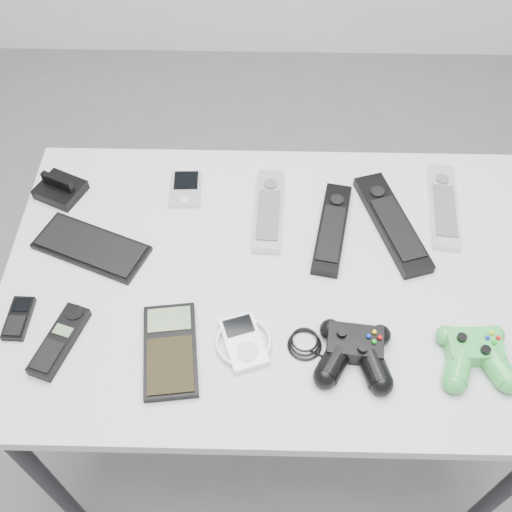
{
  "coord_description": "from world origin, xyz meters",
  "views": [
    {
      "loc": [
        0.03,
        -0.69,
        1.67
      ],
      "look_at": [
        0.01,
        0.0,
        0.74
      ],
      "focal_mm": 42.0,
      "sensor_mm": 36.0,
      "label": 1
    }
  ],
  "objects_px": {
    "pda_keyboard": "(91,247)",
    "remote_black_b": "(392,222)",
    "remote_black_a": "(332,228)",
    "remote_silver_b": "(443,205)",
    "desk": "(278,292)",
    "cordless_handset": "(59,341)",
    "pda": "(186,188)",
    "remote_silver_a": "(269,210)",
    "mp3_player": "(243,342)",
    "calculator": "(170,350)",
    "controller_black": "(355,351)",
    "mobile_phone": "(19,318)",
    "controller_green": "(475,353)"
  },
  "relations": [
    {
      "from": "remote_black_b",
      "to": "controller_black",
      "type": "relative_size",
      "value": 1.14
    },
    {
      "from": "remote_silver_a",
      "to": "remote_black_a",
      "type": "distance_m",
      "value": 0.14
    },
    {
      "from": "desk",
      "to": "pda",
      "type": "distance_m",
      "value": 0.3
    },
    {
      "from": "cordless_handset",
      "to": "calculator",
      "type": "xyz_separation_m",
      "value": [
        0.2,
        -0.01,
        -0.0
      ]
    },
    {
      "from": "cordless_handset",
      "to": "controller_black",
      "type": "bearing_deg",
      "value": 16.62
    },
    {
      "from": "remote_silver_b",
      "to": "controller_green",
      "type": "bearing_deg",
      "value": -84.98
    },
    {
      "from": "remote_black_a",
      "to": "desk",
      "type": "bearing_deg",
      "value": -124.0
    },
    {
      "from": "remote_black_b",
      "to": "remote_black_a",
      "type": "bearing_deg",
      "value": 170.13
    },
    {
      "from": "pda",
      "to": "remote_silver_a",
      "type": "xyz_separation_m",
      "value": [
        0.18,
        -0.06,
        0.0
      ]
    },
    {
      "from": "remote_silver_b",
      "to": "cordless_handset",
      "type": "height_order",
      "value": "same"
    },
    {
      "from": "cordless_handset",
      "to": "remote_silver_a",
      "type": "bearing_deg",
      "value": 58.83
    },
    {
      "from": "pda_keyboard",
      "to": "remote_silver_a",
      "type": "distance_m",
      "value": 0.37
    },
    {
      "from": "remote_black_b",
      "to": "calculator",
      "type": "relative_size",
      "value": 1.45
    },
    {
      "from": "remote_black_a",
      "to": "remote_black_b",
      "type": "xyz_separation_m",
      "value": [
        0.12,
        0.02,
        0.0
      ]
    },
    {
      "from": "remote_silver_b",
      "to": "mp3_player",
      "type": "bearing_deg",
      "value": -135.08
    },
    {
      "from": "remote_black_a",
      "to": "mobile_phone",
      "type": "height_order",
      "value": "remote_black_a"
    },
    {
      "from": "pda_keyboard",
      "to": "remote_silver_a",
      "type": "height_order",
      "value": "remote_silver_a"
    },
    {
      "from": "remote_black_a",
      "to": "remote_silver_b",
      "type": "bearing_deg",
      "value": 26.42
    },
    {
      "from": "remote_silver_b",
      "to": "calculator",
      "type": "relative_size",
      "value": 1.24
    },
    {
      "from": "pda",
      "to": "calculator",
      "type": "distance_m",
      "value": 0.39
    },
    {
      "from": "remote_silver_b",
      "to": "cordless_handset",
      "type": "relative_size",
      "value": 1.56
    },
    {
      "from": "pda",
      "to": "controller_black",
      "type": "xyz_separation_m",
      "value": [
        0.33,
        -0.39,
        0.02
      ]
    },
    {
      "from": "remote_silver_a",
      "to": "remote_black_b",
      "type": "relative_size",
      "value": 0.82
    },
    {
      "from": "remote_black_a",
      "to": "remote_silver_b",
      "type": "relative_size",
      "value": 1.02
    },
    {
      "from": "remote_silver_a",
      "to": "pda_keyboard",
      "type": "bearing_deg",
      "value": -161.37
    },
    {
      "from": "cordless_handset",
      "to": "desk",
      "type": "bearing_deg",
      "value": 40.61
    },
    {
      "from": "pda",
      "to": "pda_keyboard",
      "type": "bearing_deg",
      "value": -139.32
    },
    {
      "from": "calculator",
      "to": "mp3_player",
      "type": "bearing_deg",
      "value": 1.12
    },
    {
      "from": "calculator",
      "to": "mp3_player",
      "type": "height_order",
      "value": "mp3_player"
    },
    {
      "from": "pda",
      "to": "remote_silver_b",
      "type": "relative_size",
      "value": 0.44
    },
    {
      "from": "pda",
      "to": "remote_silver_b",
      "type": "bearing_deg",
      "value": -6.34
    },
    {
      "from": "controller_black",
      "to": "controller_green",
      "type": "height_order",
      "value": "controller_black"
    },
    {
      "from": "remote_silver_a",
      "to": "remote_black_b",
      "type": "height_order",
      "value": "remote_black_b"
    },
    {
      "from": "remote_black_a",
      "to": "mp3_player",
      "type": "xyz_separation_m",
      "value": [
        -0.17,
        -0.26,
        -0.0
      ]
    },
    {
      "from": "pda_keyboard",
      "to": "remote_black_b",
      "type": "relative_size",
      "value": 0.86
    },
    {
      "from": "remote_silver_a",
      "to": "remote_silver_b",
      "type": "height_order",
      "value": "same"
    },
    {
      "from": "controller_black",
      "to": "calculator",
      "type": "bearing_deg",
      "value": -173.86
    },
    {
      "from": "pda_keyboard",
      "to": "remote_black_b",
      "type": "distance_m",
      "value": 0.61
    },
    {
      "from": "desk",
      "to": "cordless_handset",
      "type": "relative_size",
      "value": 7.36
    },
    {
      "from": "mobile_phone",
      "to": "mp3_player",
      "type": "bearing_deg",
      "value": -4.26
    },
    {
      "from": "mp3_player",
      "to": "remote_silver_b",
      "type": "bearing_deg",
      "value": 20.34
    },
    {
      "from": "cordless_handset",
      "to": "controller_black",
      "type": "xyz_separation_m",
      "value": [
        0.52,
        -0.01,
        0.01
      ]
    },
    {
      "from": "desk",
      "to": "mobile_phone",
      "type": "height_order",
      "value": "mobile_phone"
    },
    {
      "from": "desk",
      "to": "remote_black_a",
      "type": "xyz_separation_m",
      "value": [
        0.11,
        0.11,
        0.07
      ]
    },
    {
      "from": "remote_silver_a",
      "to": "remote_black_a",
      "type": "bearing_deg",
      "value": -17.11
    },
    {
      "from": "mobile_phone",
      "to": "controller_green",
      "type": "height_order",
      "value": "controller_green"
    },
    {
      "from": "desk",
      "to": "pda_keyboard",
      "type": "distance_m",
      "value": 0.38
    },
    {
      "from": "mobile_phone",
      "to": "mp3_player",
      "type": "height_order",
      "value": "mp3_player"
    },
    {
      "from": "pda_keyboard",
      "to": "mobile_phone",
      "type": "bearing_deg",
      "value": -98.93
    },
    {
      "from": "calculator",
      "to": "controller_black",
      "type": "height_order",
      "value": "controller_black"
    }
  ]
}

